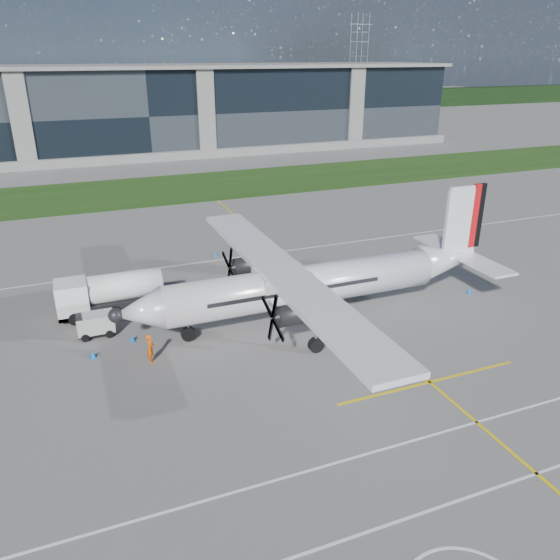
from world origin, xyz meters
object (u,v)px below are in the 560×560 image
(fuel_tanker_truck, at_px, (103,295))
(safety_cone_nose_stbd, at_px, (132,338))
(turboprop_aircraft, at_px, (317,261))
(ground_crew_person, at_px, (150,346))
(pylon_east, at_px, (358,61))
(safety_cone_fwd, at_px, (93,354))
(safety_cone_tail, at_px, (469,290))
(safety_cone_stbdwing, at_px, (215,254))
(baggage_tug, at_px, (96,325))

(fuel_tanker_truck, xyz_separation_m, safety_cone_nose_stbd, (1.30, -5.04, -1.23))
(turboprop_aircraft, height_order, ground_crew_person, turboprop_aircraft)
(pylon_east, xyz_separation_m, turboprop_aircraft, (-84.59, -145.97, -10.69))
(fuel_tanker_truck, xyz_separation_m, safety_cone_fwd, (-1.29, -6.30, -1.23))
(safety_cone_tail, bearing_deg, ground_crew_person, -177.43)
(safety_cone_tail, relative_size, safety_cone_nose_stbd, 1.00)
(fuel_tanker_truck, distance_m, safety_cone_nose_stbd, 5.35)
(turboprop_aircraft, height_order, safety_cone_nose_stbd, turboprop_aircraft)
(safety_cone_tail, xyz_separation_m, safety_cone_stbdwing, (-16.38, 15.71, 0.00))
(turboprop_aircraft, xyz_separation_m, safety_cone_fwd, (-15.30, 0.05, -4.06))
(turboprop_aircraft, height_order, safety_cone_stbdwing, turboprop_aircraft)
(ground_crew_person, bearing_deg, safety_cone_tail, -70.42)
(fuel_tanker_truck, relative_size, safety_cone_tail, 15.78)
(safety_cone_tail, bearing_deg, pylon_east, 64.02)
(safety_cone_fwd, distance_m, safety_cone_tail, 28.44)
(ground_crew_person, bearing_deg, baggage_tug, 47.41)
(ground_crew_person, bearing_deg, fuel_tanker_truck, 31.10)
(safety_cone_fwd, xyz_separation_m, safety_cone_tail, (28.43, -0.69, 0.00))
(safety_cone_fwd, bearing_deg, safety_cone_nose_stbd, 25.94)
(fuel_tanker_truck, relative_size, ground_crew_person, 3.66)
(safety_cone_stbdwing, bearing_deg, ground_crew_person, -117.40)
(pylon_east, relative_size, ground_crew_person, 13.91)
(turboprop_aircraft, distance_m, safety_cone_tail, 13.76)
(safety_cone_tail, height_order, safety_cone_stbdwing, same)
(pylon_east, distance_m, ground_crew_person, 177.05)
(turboprop_aircraft, xyz_separation_m, safety_cone_nose_stbd, (-12.71, 1.31, -4.06))
(safety_cone_tail, distance_m, safety_cone_nose_stbd, 25.91)
(pylon_east, relative_size, safety_cone_tail, 60.00)
(safety_cone_nose_stbd, bearing_deg, safety_cone_stbdwing, 55.48)
(safety_cone_stbdwing, bearing_deg, pylon_east, 56.14)
(turboprop_aircraft, distance_m, safety_cone_stbdwing, 15.94)
(safety_cone_fwd, relative_size, safety_cone_stbdwing, 1.00)
(safety_cone_fwd, bearing_deg, safety_cone_tail, -1.40)
(safety_cone_fwd, relative_size, safety_cone_nose_stbd, 1.00)
(fuel_tanker_truck, xyz_separation_m, ground_crew_person, (2.04, -8.12, -0.40))
(fuel_tanker_truck, bearing_deg, baggage_tug, -104.10)
(safety_cone_fwd, xyz_separation_m, safety_cone_nose_stbd, (2.59, 1.26, 0.00))
(fuel_tanker_truck, bearing_deg, safety_cone_stbdwing, 39.00)
(baggage_tug, height_order, safety_cone_stbdwing, baggage_tug)
(safety_cone_nose_stbd, bearing_deg, pylon_east, 56.07)
(fuel_tanker_truck, height_order, safety_cone_nose_stbd, fuel_tanker_truck)
(pylon_east, distance_m, safety_cone_tail, 163.76)
(fuel_tanker_truck, relative_size, safety_cone_fwd, 15.78)
(pylon_east, bearing_deg, baggage_tug, -124.83)
(pylon_east, relative_size, fuel_tanker_truck, 3.80)
(baggage_tug, bearing_deg, safety_cone_tail, -7.61)
(fuel_tanker_truck, bearing_deg, turboprop_aircraft, -24.35)
(safety_cone_tail, bearing_deg, safety_cone_stbdwing, 136.20)
(pylon_east, xyz_separation_m, safety_cone_nose_stbd, (-97.30, -144.66, -14.75))
(ground_crew_person, xyz_separation_m, safety_cone_nose_stbd, (-0.73, 3.08, -0.83))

